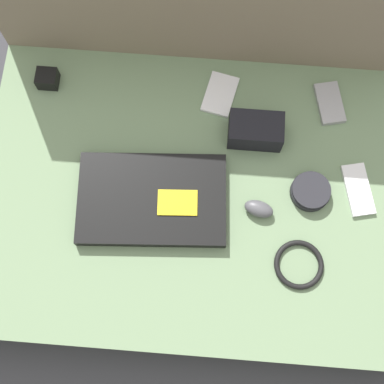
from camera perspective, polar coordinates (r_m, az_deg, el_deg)
ground_plane at (r=1.37m, az=-0.00°, el=-1.77°), size 8.00×8.00×0.00m
couch_seat at (r=1.31m, az=-0.00°, el=-1.05°), size 0.99×0.72×0.13m
laptop at (r=1.23m, az=-4.27°, el=-0.80°), size 0.35×0.24×0.03m
computer_mouse at (r=1.23m, az=7.14°, el=-1.80°), size 0.07×0.05×0.03m
speaker_puck at (r=1.26m, az=12.53°, el=0.08°), size 0.09×0.09×0.03m
phone_silver at (r=1.36m, az=14.46°, el=9.15°), size 0.08×0.12×0.01m
phone_black at (r=1.34m, az=3.01°, el=10.37°), size 0.09×0.12×0.01m
phone_small at (r=1.30m, az=17.29°, el=0.24°), size 0.08×0.13×0.01m
camera_pouch at (r=1.27m, az=6.80°, el=6.52°), size 0.13×0.08×0.07m
charger_brick at (r=1.38m, az=-15.17°, el=11.59°), size 0.05×0.05×0.04m
cable_coil at (r=1.23m, az=11.33°, el=-7.60°), size 0.11×0.11×0.01m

